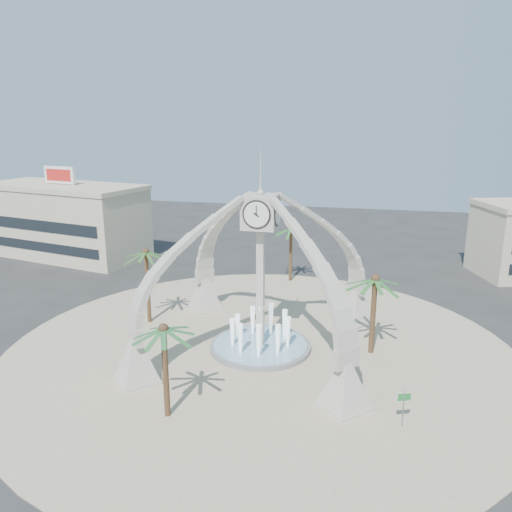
% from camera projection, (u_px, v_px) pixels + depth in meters
% --- Properties ---
extents(ground, '(140.00, 140.00, 0.00)m').
position_uv_depth(ground, '(260.00, 349.00, 39.61)').
color(ground, '#282828').
rests_on(ground, ground).
extents(plaza, '(40.00, 40.00, 0.06)m').
position_uv_depth(plaza, '(260.00, 349.00, 39.60)').
color(plaza, tan).
rests_on(plaza, ground).
extents(clock_tower, '(17.94, 17.94, 16.30)m').
position_uv_depth(clock_tower, '(260.00, 271.00, 37.92)').
color(clock_tower, '#B8B2A4').
rests_on(clock_tower, ground).
extents(fountain, '(8.00, 8.00, 3.62)m').
position_uv_depth(fountain, '(260.00, 346.00, 39.53)').
color(fountain, gray).
rests_on(fountain, ground).
extents(building_nw, '(23.75, 13.73, 11.90)m').
position_uv_depth(building_nw, '(64.00, 220.00, 66.31)').
color(building_nw, '#BEB294').
rests_on(building_nw, ground).
extents(palm_east, '(4.92, 4.92, 6.88)m').
position_uv_depth(palm_east, '(375.00, 280.00, 37.38)').
color(palm_east, brown).
rests_on(palm_east, ground).
extents(palm_west, '(4.27, 4.27, 7.27)m').
position_uv_depth(palm_west, '(146.00, 253.00, 43.25)').
color(palm_west, brown).
rests_on(palm_west, ground).
extents(palm_north, '(4.49, 4.49, 6.79)m').
position_uv_depth(palm_north, '(291.00, 229.00, 55.10)').
color(palm_north, brown).
rests_on(palm_north, ground).
extents(palm_south, '(4.84, 4.84, 6.50)m').
position_uv_depth(palm_south, '(163.00, 330.00, 29.10)').
color(palm_south, brown).
rests_on(palm_south, ground).
extents(street_sign, '(0.83, 0.33, 2.38)m').
position_uv_depth(street_sign, '(404.00, 402.00, 28.98)').
color(street_sign, slate).
rests_on(street_sign, ground).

